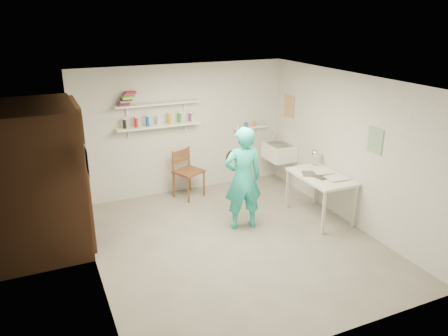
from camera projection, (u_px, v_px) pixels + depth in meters
name	position (u px, v px, depth m)	size (l,w,h in m)	color
floor	(235.00, 242.00, 6.57)	(4.00, 4.50, 0.02)	slate
ceiling	(236.00, 81.00, 5.75)	(4.00, 4.50, 0.02)	silver
wall_back	(183.00, 129.00, 8.10)	(4.00, 0.02, 2.40)	silver
wall_front	(336.00, 239.00, 4.22)	(4.00, 0.02, 2.40)	silver
wall_left	(89.00, 189.00, 5.39)	(0.02, 4.50, 2.40)	silver
wall_right	(350.00, 149.00, 6.93)	(0.02, 4.50, 2.40)	silver
doorway_recess	(82.00, 176.00, 6.37)	(0.02, 0.90, 2.00)	black
corridor_box	(28.00, 180.00, 6.08)	(1.40, 1.50, 2.10)	brown
door_lintel	(75.00, 105.00, 6.02)	(0.06, 1.05, 0.10)	brown
door_jamb_near	(88.00, 188.00, 5.95)	(0.06, 0.10, 2.00)	brown
door_jamb_far	(79.00, 166.00, 6.81)	(0.06, 0.10, 2.00)	brown
shelf_lower	(159.00, 126.00, 7.75)	(1.50, 0.22, 0.03)	white
shelf_upper	(158.00, 104.00, 7.61)	(1.50, 0.22, 0.03)	white
ledge_shelf	(250.00, 127.00, 8.57)	(0.70, 0.14, 0.03)	white
poster_left	(87.00, 161.00, 5.33)	(0.01, 0.28, 0.36)	#334C7F
poster_right_a	(289.00, 106.00, 8.35)	(0.01, 0.34, 0.42)	#995933
poster_right_b	(375.00, 140.00, 6.35)	(0.01, 0.30, 0.38)	#3F724C
belfast_sink	(279.00, 152.00, 8.46)	(0.48, 0.60, 0.30)	white
man	(243.00, 179.00, 6.75)	(0.60, 0.40, 1.66)	#26C0B4
wall_clock	(235.00, 158.00, 6.83)	(0.30, 0.30, 0.04)	beige
wooden_chair	(189.00, 172.00, 8.00)	(0.46, 0.44, 0.99)	brown
work_table	(320.00, 197.00, 7.23)	(0.68, 1.13, 0.75)	white
desk_lamp	(315.00, 153.00, 7.48)	(0.14, 0.14, 0.14)	silver
spray_cans	(159.00, 120.00, 7.72)	(1.26, 0.06, 0.17)	black
book_stack	(127.00, 99.00, 7.37)	(0.32, 0.14, 0.22)	red
ledge_pots	(250.00, 124.00, 8.55)	(0.48, 0.07, 0.09)	silver
papers	(321.00, 175.00, 7.10)	(0.30, 0.22, 0.02)	silver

